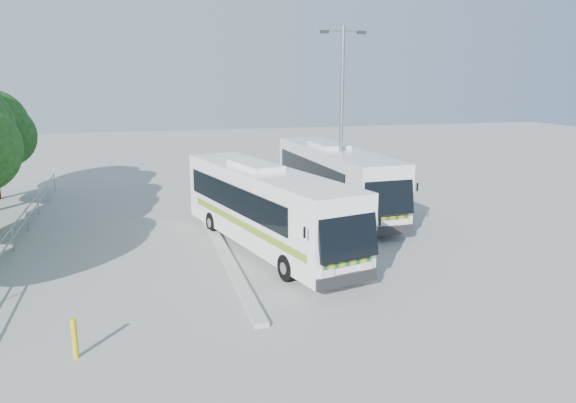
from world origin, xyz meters
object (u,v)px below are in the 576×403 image
object	(u,v)px
coach_main	(266,206)
lamppost	(342,114)
coach_adjacent	(335,178)
bollard	(75,338)

from	to	relation	value
coach_main	lamppost	bearing A→B (deg)	28.18
coach_adjacent	bollard	size ratio (longest dim) A/B	11.27
bollard	coach_adjacent	bearing A→B (deg)	48.17
coach_main	lamppost	distance (m)	6.85
bollard	lamppost	bearing A→B (deg)	46.26
coach_main	bollard	size ratio (longest dim) A/B	11.20
coach_main	bollard	world-z (taller)	coach_main
coach_main	bollard	xyz separation A→B (m)	(-6.34, -7.27, -1.18)
lamppost	bollard	size ratio (longest dim) A/B	8.69
lamppost	coach_adjacent	bearing A→B (deg)	87.01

